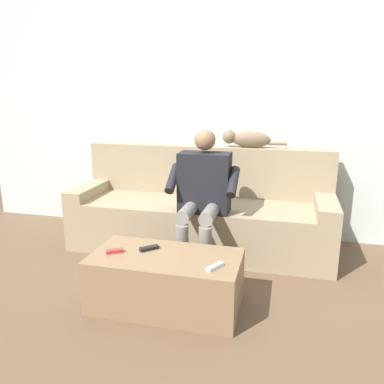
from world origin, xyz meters
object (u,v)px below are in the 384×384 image
at_px(person_solo_seated, 203,191).
at_px(remote_white, 215,267).
at_px(cat_on_backrest, 246,139).
at_px(remote_red, 115,251).
at_px(remote_black, 149,248).
at_px(coffee_table, 166,281).
at_px(couch, 201,214).

xyz_separation_m(person_solo_seated, remote_white, (-0.26, 0.80, -0.26)).
height_order(cat_on_backrest, remote_red, cat_on_backrest).
xyz_separation_m(remote_red, remote_white, (-0.71, 0.07, 0.00)).
distance_m(remote_red, remote_black, 0.23).
distance_m(person_solo_seated, remote_red, 0.89).
height_order(coffee_table, remote_red, remote_red).
bearing_deg(person_solo_seated, remote_black, 69.10).
relative_size(cat_on_backrest, remote_white, 4.46).
height_order(couch, coffee_table, couch).
distance_m(coffee_table, remote_red, 0.40).
relative_size(coffee_table, remote_white, 7.54).
bearing_deg(couch, cat_on_backrest, -146.84).
relative_size(person_solo_seated, remote_red, 9.83).
bearing_deg(person_solo_seated, cat_on_backrest, -112.75).
bearing_deg(coffee_table, remote_white, 163.48).
height_order(couch, person_solo_seated, person_solo_seated).
distance_m(couch, remote_red, 1.18).
bearing_deg(remote_red, coffee_table, -24.53).
bearing_deg(cat_on_backrest, remote_red, 62.38).
bearing_deg(remote_black, cat_on_backrest, 25.39).
relative_size(couch, remote_black, 17.54).
xyz_separation_m(coffee_table, person_solo_seated, (-0.10, -0.69, 0.46)).
bearing_deg(cat_on_backrest, person_solo_seated, 67.25).
relative_size(remote_red, remote_white, 0.87).
distance_m(remote_red, remote_white, 0.71).
height_order(coffee_table, remote_black, remote_black).
bearing_deg(cat_on_backrest, couch, 33.16).
distance_m(person_solo_seated, remote_black, 0.72).
bearing_deg(couch, remote_white, 106.67).
height_order(remote_red, remote_black, remote_red).
bearing_deg(remote_white, cat_on_backrest, -150.24).
bearing_deg(person_solo_seated, remote_white, 108.08).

